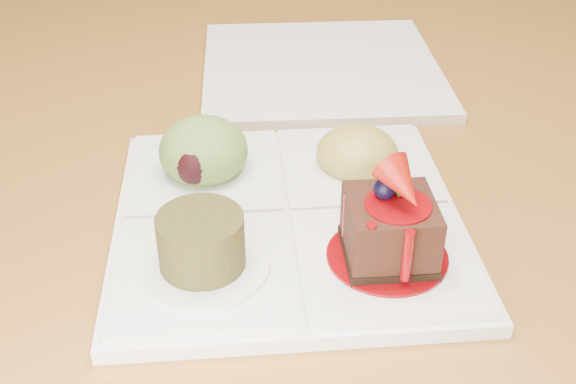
# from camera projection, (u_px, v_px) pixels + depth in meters

# --- Properties ---
(dining_table) EXTENTS (1.00, 1.80, 0.75)m
(dining_table) POSITION_uv_depth(u_px,v_px,m) (311.00, 75.00, 1.00)
(dining_table) COLOR #9B6428
(dining_table) RESTS_ON ground
(sampler_plate) EXTENTS (0.35, 0.35, 0.11)m
(sampler_plate) POSITION_uv_depth(u_px,v_px,m) (285.00, 203.00, 0.59)
(sampler_plate) COLOR white
(sampler_plate) RESTS_ON dining_table
(second_plate) EXTENTS (0.34, 0.34, 0.01)m
(second_plate) POSITION_uv_depth(u_px,v_px,m) (321.00, 69.00, 0.84)
(second_plate) COLOR white
(second_plate) RESTS_ON dining_table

